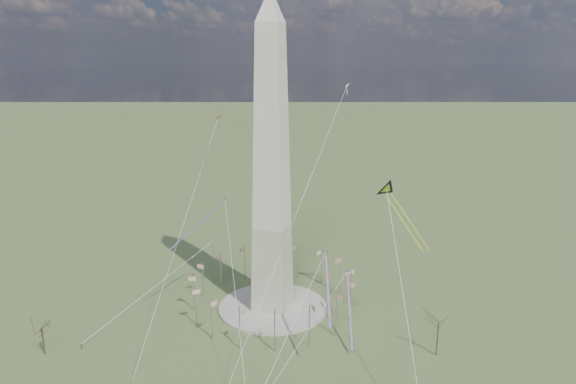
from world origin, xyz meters
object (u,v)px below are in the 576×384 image
(tree_near, at_px, (439,321))
(kite_delta_black, at_px, (389,192))
(person_west, at_px, (82,346))
(washington_monument, at_px, (272,167))

(tree_near, bearing_deg, kite_delta_black, 132.69)
(tree_near, xyz_separation_m, kite_delta_black, (-18.25, 19.78, 30.16))
(tree_near, bearing_deg, person_west, -162.35)
(washington_monument, bearing_deg, kite_delta_black, 14.34)
(washington_monument, distance_m, tree_near, 66.03)
(washington_monument, height_order, kite_delta_black, washington_monument)
(tree_near, height_order, person_west, tree_near)
(kite_delta_black, bearing_deg, tree_near, 85.39)
(washington_monument, relative_size, kite_delta_black, 5.29)
(person_west, bearing_deg, tree_near, -123.04)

